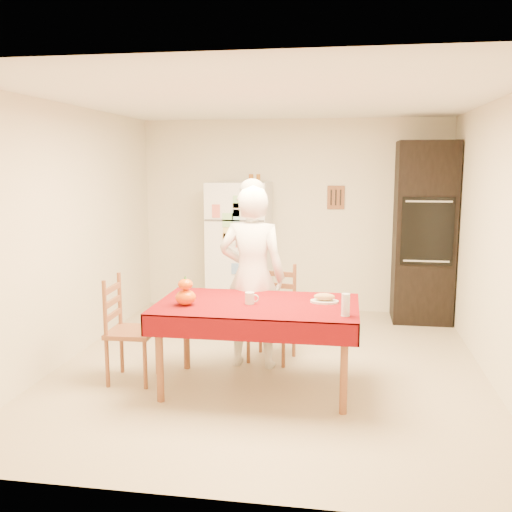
% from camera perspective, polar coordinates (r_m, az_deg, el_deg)
% --- Properties ---
extents(floor, '(4.50, 4.50, 0.00)m').
position_cam_1_polar(floor, '(5.61, 1.41, -10.92)').
color(floor, '#C1B08B').
rests_on(floor, ground).
extents(room_shell, '(4.02, 4.52, 2.51)m').
position_cam_1_polar(room_shell, '(5.27, 1.49, 5.87)').
color(room_shell, beige).
rests_on(room_shell, ground).
extents(refrigerator, '(0.75, 0.74, 1.70)m').
position_cam_1_polar(refrigerator, '(7.30, -1.64, 0.71)').
color(refrigerator, white).
rests_on(refrigerator, floor).
extents(oven_cabinet, '(0.70, 0.62, 2.20)m').
position_cam_1_polar(oven_cabinet, '(7.25, 16.43, 2.27)').
color(oven_cabinet, black).
rests_on(oven_cabinet, floor).
extents(dining_table, '(1.70, 1.00, 0.76)m').
position_cam_1_polar(dining_table, '(4.86, 0.12, -5.53)').
color(dining_table, brown).
rests_on(dining_table, floor).
extents(chair_far, '(0.49, 0.48, 0.95)m').
position_cam_1_polar(chair_far, '(5.69, 1.79, -5.27)').
color(chair_far, brown).
rests_on(chair_far, floor).
extents(chair_left, '(0.42, 0.44, 0.95)m').
position_cam_1_polar(chair_left, '(5.24, -12.98, -6.79)').
color(chair_left, brown).
rests_on(chair_left, floor).
extents(seated_woman, '(0.64, 0.43, 1.74)m').
position_cam_1_polar(seated_woman, '(5.39, -0.38, -2.13)').
color(seated_woman, white).
rests_on(seated_woman, floor).
extents(coffee_mug, '(0.08, 0.08, 0.10)m').
position_cam_1_polar(coffee_mug, '(4.80, -0.64, -4.24)').
color(coffee_mug, silver).
rests_on(coffee_mug, dining_table).
extents(pumpkin_lower, '(0.17, 0.17, 0.13)m').
position_cam_1_polar(pumpkin_lower, '(4.81, -7.05, -4.12)').
color(pumpkin_lower, red).
rests_on(pumpkin_lower, dining_table).
extents(pumpkin_upper, '(0.12, 0.12, 0.09)m').
position_cam_1_polar(pumpkin_upper, '(4.78, -7.08, -2.83)').
color(pumpkin_upper, '#E44D05').
rests_on(pumpkin_upper, pumpkin_lower).
extents(wine_glass, '(0.07, 0.07, 0.18)m').
position_cam_1_polar(wine_glass, '(4.48, 8.96, -4.84)').
color(wine_glass, silver).
rests_on(wine_glass, dining_table).
extents(bread_plate, '(0.24, 0.24, 0.02)m').
position_cam_1_polar(bread_plate, '(4.90, 6.86, -4.54)').
color(bread_plate, silver).
rests_on(bread_plate, dining_table).
extents(bread_loaf, '(0.18, 0.10, 0.06)m').
position_cam_1_polar(bread_loaf, '(4.89, 6.87, -4.07)').
color(bread_loaf, '#A38650').
rests_on(bread_loaf, bread_plate).
extents(spice_jar_left, '(0.05, 0.05, 0.10)m').
position_cam_1_polar(spice_jar_left, '(7.25, -0.54, 7.80)').
color(spice_jar_left, '#994D1B').
rests_on(spice_jar_left, refrigerator).
extents(spice_jar_mid, '(0.05, 0.05, 0.10)m').
position_cam_1_polar(spice_jar_mid, '(7.25, -0.46, 7.80)').
color(spice_jar_mid, brown).
rests_on(spice_jar_mid, refrigerator).
extents(spice_jar_right, '(0.05, 0.05, 0.10)m').
position_cam_1_polar(spice_jar_right, '(7.24, 0.24, 7.79)').
color(spice_jar_right, '#975B1B').
rests_on(spice_jar_right, refrigerator).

